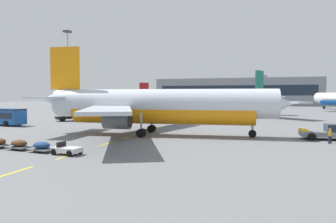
{
  "coord_description": "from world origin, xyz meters",
  "views": [
    {
      "loc": [
        34.69,
        -15.37,
        5.42
      ],
      "look_at": [
        19.39,
        34.4,
        2.66
      ],
      "focal_mm": 33.61,
      "sensor_mm": 36.0,
      "label": 1
    }
  ],
  "objects_px": {
    "airliner_far_right": "(172,100)",
    "catering_truck": "(105,113)",
    "airliner_foreground": "(157,106)",
    "airliner_mid_left": "(235,101)",
    "apron_light_mast_near": "(68,62)",
    "baggage_train": "(30,145)",
    "ground_power_truck": "(72,113)",
    "pushback_tug": "(329,132)",
    "ground_crew_worker": "(330,135)"
  },
  "relations": [
    {
      "from": "airliner_foreground",
      "to": "catering_truck",
      "type": "relative_size",
      "value": 4.71
    },
    {
      "from": "airliner_mid_left",
      "to": "airliner_far_right",
      "type": "relative_size",
      "value": 1.19
    },
    {
      "from": "catering_truck",
      "to": "ground_power_truck",
      "type": "relative_size",
      "value": 1.1
    },
    {
      "from": "pushback_tug",
      "to": "catering_truck",
      "type": "distance_m",
      "value": 43.18
    },
    {
      "from": "catering_truck",
      "to": "baggage_train",
      "type": "distance_m",
      "value": 35.79
    },
    {
      "from": "airliner_far_right",
      "to": "ground_power_truck",
      "type": "distance_m",
      "value": 64.08
    },
    {
      "from": "baggage_train",
      "to": "apron_light_mast_near",
      "type": "bearing_deg",
      "value": 121.11
    },
    {
      "from": "airliner_foreground",
      "to": "airliner_mid_left",
      "type": "relative_size",
      "value": 1.05
    },
    {
      "from": "ground_power_truck",
      "to": "ground_crew_worker",
      "type": "xyz_separation_m",
      "value": [
        45.55,
        -18.34,
        -0.65
      ]
    },
    {
      "from": "airliner_far_right",
      "to": "airliner_mid_left",
      "type": "bearing_deg",
      "value": -56.69
    },
    {
      "from": "airliner_far_right",
      "to": "apron_light_mast_near",
      "type": "relative_size",
      "value": 1.22
    },
    {
      "from": "catering_truck",
      "to": "ground_power_truck",
      "type": "xyz_separation_m",
      "value": [
        -6.42,
        -2.31,
        0.0
      ]
    },
    {
      "from": "pushback_tug",
      "to": "apron_light_mast_near",
      "type": "distance_m",
      "value": 68.9
    },
    {
      "from": "airliner_foreground",
      "to": "apron_light_mast_near",
      "type": "distance_m",
      "value": 52.4
    },
    {
      "from": "airliner_foreground",
      "to": "pushback_tug",
      "type": "relative_size",
      "value": 5.63
    },
    {
      "from": "airliner_mid_left",
      "to": "catering_truck",
      "type": "xyz_separation_m",
      "value": [
        -25.3,
        -18.13,
        -2.24
      ]
    },
    {
      "from": "ground_crew_worker",
      "to": "ground_power_truck",
      "type": "bearing_deg",
      "value": 158.07
    },
    {
      "from": "pushback_tug",
      "to": "ground_crew_worker",
      "type": "distance_m",
      "value": 3.48
    },
    {
      "from": "airliner_foreground",
      "to": "baggage_train",
      "type": "relative_size",
      "value": 2.98
    },
    {
      "from": "pushback_tug",
      "to": "airliner_mid_left",
      "type": "xyz_separation_m",
      "value": [
        -14.3,
        35.33,
        2.99
      ]
    },
    {
      "from": "airliner_far_right",
      "to": "baggage_train",
      "type": "distance_m",
      "value": 96.9
    },
    {
      "from": "ground_power_truck",
      "to": "baggage_train",
      "type": "height_order",
      "value": "ground_power_truck"
    },
    {
      "from": "airliner_far_right",
      "to": "baggage_train",
      "type": "height_order",
      "value": "airliner_far_right"
    },
    {
      "from": "airliner_foreground",
      "to": "airliner_far_right",
      "type": "relative_size",
      "value": 1.25
    },
    {
      "from": "airliner_mid_left",
      "to": "airliner_far_right",
      "type": "distance_m",
      "value": 52.11
    },
    {
      "from": "airliner_far_right",
      "to": "catering_truck",
      "type": "bearing_deg",
      "value": -86.93
    },
    {
      "from": "airliner_mid_left",
      "to": "apron_light_mast_near",
      "type": "distance_m",
      "value": 46.09
    },
    {
      "from": "catering_truck",
      "to": "apron_light_mast_near",
      "type": "distance_m",
      "value": 28.0
    },
    {
      "from": "ground_crew_worker",
      "to": "airliner_mid_left",
      "type": "bearing_deg",
      "value": 109.62
    },
    {
      "from": "ground_power_truck",
      "to": "catering_truck",
      "type": "bearing_deg",
      "value": 19.78
    },
    {
      "from": "baggage_train",
      "to": "ground_power_truck",
      "type": "bearing_deg",
      "value": 117.96
    },
    {
      "from": "airliner_mid_left",
      "to": "catering_truck",
      "type": "bearing_deg",
      "value": -144.38
    },
    {
      "from": "catering_truck",
      "to": "baggage_train",
      "type": "bearing_deg",
      "value": -72.92
    },
    {
      "from": "airliner_far_right",
      "to": "baggage_train",
      "type": "xyz_separation_m",
      "value": [
        13.82,
        -95.87,
        -2.77
      ]
    },
    {
      "from": "airliner_far_right",
      "to": "ground_crew_worker",
      "type": "distance_m",
      "value": 92.65
    },
    {
      "from": "airliner_far_right",
      "to": "ground_crew_worker",
      "type": "xyz_separation_m",
      "value": [
        42.44,
        -82.33,
        -2.31
      ]
    },
    {
      "from": "airliner_foreground",
      "to": "ground_power_truck",
      "type": "distance_m",
      "value": 30.04
    },
    {
      "from": "ground_power_truck",
      "to": "airliner_mid_left",
      "type": "bearing_deg",
      "value": 32.79
    },
    {
      "from": "airliner_mid_left",
      "to": "ground_power_truck",
      "type": "distance_m",
      "value": 37.81
    },
    {
      "from": "airliner_foreground",
      "to": "airliner_far_right",
      "type": "bearing_deg",
      "value": 104.94
    },
    {
      "from": "ground_crew_worker",
      "to": "catering_truck",
      "type": "bearing_deg",
      "value": 152.18
    },
    {
      "from": "ground_crew_worker",
      "to": "apron_light_mast_near",
      "type": "distance_m",
      "value": 70.19
    },
    {
      "from": "ground_power_truck",
      "to": "ground_crew_worker",
      "type": "bearing_deg",
      "value": -21.93
    },
    {
      "from": "airliner_foreground",
      "to": "airliner_mid_left",
      "type": "xyz_separation_m",
      "value": [
        7.02,
        37.37,
        -0.06
      ]
    },
    {
      "from": "airliner_mid_left",
      "to": "catering_truck",
      "type": "relative_size",
      "value": 4.48
    },
    {
      "from": "catering_truck",
      "to": "ground_crew_worker",
      "type": "xyz_separation_m",
      "value": [
        39.13,
        -20.65,
        -0.65
      ]
    },
    {
      "from": "pushback_tug",
      "to": "baggage_train",
      "type": "xyz_separation_m",
      "value": [
        -29.1,
        -16.99,
        -0.37
      ]
    },
    {
      "from": "airliner_mid_left",
      "to": "apron_light_mast_near",
      "type": "bearing_deg",
      "value": -176.69
    },
    {
      "from": "airliner_foreground",
      "to": "airliner_far_right",
      "type": "distance_m",
      "value": 83.75
    },
    {
      "from": "pushback_tug",
      "to": "ground_power_truck",
      "type": "xyz_separation_m",
      "value": [
        -46.02,
        14.89,
        0.74
      ]
    }
  ]
}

